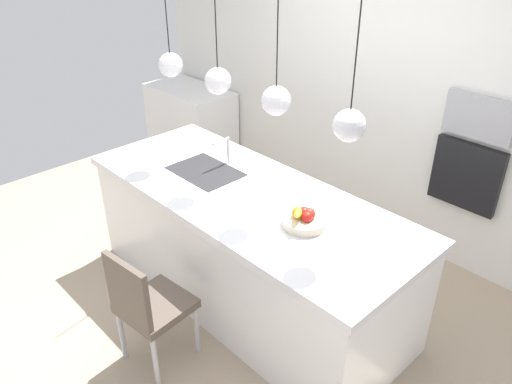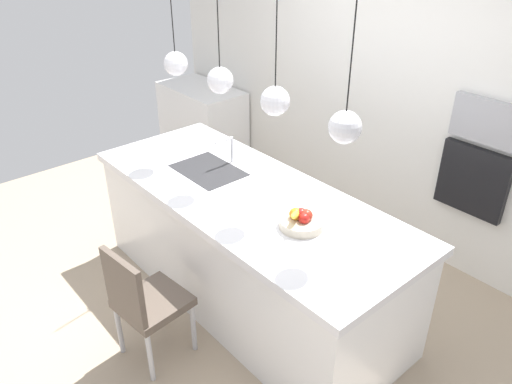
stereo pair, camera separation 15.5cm
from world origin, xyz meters
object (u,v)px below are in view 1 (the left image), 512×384
Objects in this scene: microwave at (480,117)px; fruit_bowl at (304,219)px; oven at (466,175)px; chair_near at (147,304)px.

fruit_bowl is at bearing -102.04° from microwave.
oven reaches higher than fruit_bowl.
microwave is 0.96× the size of oven.
oven reaches higher than chair_near.
oven is (0.34, 1.60, -0.13)m from fruit_bowl.
fruit_bowl is 0.32× the size of chair_near.
fruit_bowl is 1.16m from chair_near.
oven is 2.69m from chair_near.
chair_near is at bearing -108.89° from microwave.
chair_near is at bearing -119.59° from fruit_bowl.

